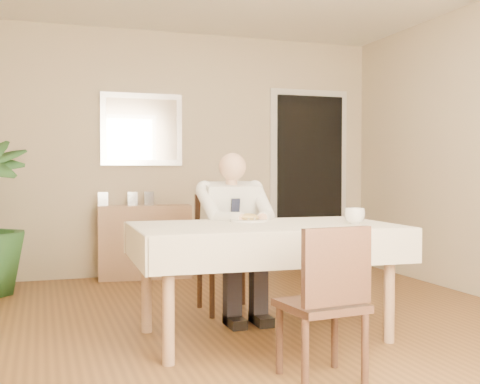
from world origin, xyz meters
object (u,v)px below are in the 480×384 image
object	(u,v)px
dining_table	(264,237)
seated_man	(236,226)
coffee_mug	(355,216)
chair_far	(225,244)
sideboard	(145,242)
chair_near	(327,296)

from	to	relation	value
dining_table	seated_man	world-z (taller)	seated_man
dining_table	coffee_mug	size ratio (longest dim) A/B	12.88
seated_man	chair_far	bearing A→B (deg)	90.00
chair_far	coffee_mug	size ratio (longest dim) A/B	6.79
dining_table	sideboard	world-z (taller)	sideboard
chair_far	seated_man	xyz separation A→B (m)	(-0.00, -0.29, 0.17)
chair_near	sideboard	world-z (taller)	chair_near
seated_man	coffee_mug	xyz separation A→B (m)	(0.58, -0.75, 0.11)
sideboard	seated_man	bearing A→B (deg)	-72.95
dining_table	coffee_mug	distance (m)	0.62
chair_near	seated_man	distance (m)	1.55
sideboard	chair_near	bearing A→B (deg)	-78.07
sideboard	chair_far	bearing A→B (deg)	-70.99
chair_near	sideboard	distance (m)	3.46
dining_table	chair_near	size ratio (longest dim) A/B	2.12
dining_table	chair_near	bearing A→B (deg)	-88.89
chair_near	coffee_mug	size ratio (longest dim) A/B	6.09
dining_table	sideboard	bearing A→B (deg)	100.30
coffee_mug	chair_far	bearing A→B (deg)	119.21
chair_far	seated_man	world-z (taller)	seated_man
seated_man	coffee_mug	world-z (taller)	seated_man
coffee_mug	sideboard	bearing A→B (deg)	109.92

